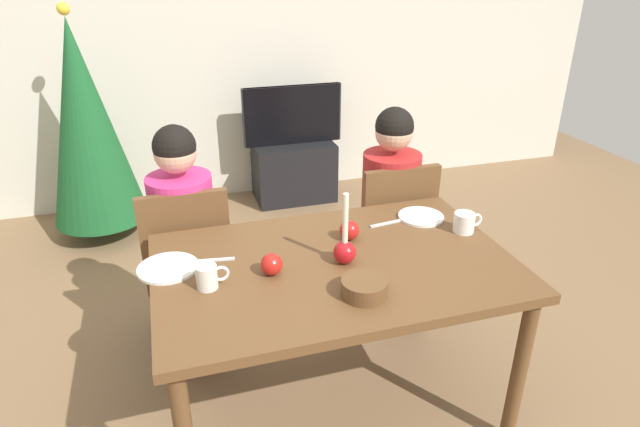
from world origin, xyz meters
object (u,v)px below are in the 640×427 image
(tv, at_px, (293,115))
(apple_by_left_plate, at_px, (349,230))
(chair_left, at_px, (188,259))
(bowl_walnuts, at_px, (364,288))
(plate_right, at_px, (421,217))
(mug_right, at_px, (465,222))
(apple_near_candle, at_px, (272,264))
(person_right_child, at_px, (389,218))
(person_left_child, at_px, (187,246))
(christmas_tree, at_px, (86,124))
(chair_right, at_px, (391,230))
(dining_table, at_px, (335,280))
(mug_left, at_px, (208,277))
(candle_centerpiece, at_px, (345,248))
(plate_left, at_px, (168,268))
(tv_stand, at_px, (294,171))

(tv, bearing_deg, apple_by_left_plate, -97.83)
(chair_left, height_order, bowl_walnuts, chair_left)
(plate_right, xyz_separation_m, mug_right, (0.12, -0.18, 0.04))
(chair_left, relative_size, mug_right, 6.75)
(mug_right, xyz_separation_m, apple_near_candle, (-0.88, -0.10, -0.00))
(person_right_child, distance_m, apple_near_candle, 1.04)
(person_left_child, xyz_separation_m, christmas_tree, (-0.53, 1.42, 0.25))
(chair_left, height_order, person_right_child, person_right_child)
(person_left_child, bearing_deg, apple_near_candle, -66.25)
(chair_right, height_order, apple_near_candle, chair_right)
(dining_table, xyz_separation_m, person_right_child, (0.52, 0.64, -0.10))
(person_left_child, distance_m, christmas_tree, 1.54)
(person_right_child, bearing_deg, chair_left, -178.25)
(mug_left, distance_m, bowl_walnuts, 0.56)
(person_left_child, height_order, candle_centerpiece, person_left_child)
(plate_left, height_order, apple_near_candle, apple_near_candle)
(plate_right, bearing_deg, chair_right, 87.23)
(dining_table, bearing_deg, chair_left, 131.77)
(tv_stand, height_order, plate_left, plate_left)
(person_right_child, relative_size, mug_right, 8.79)
(christmas_tree, distance_m, plate_left, 1.98)
(tv_stand, relative_size, candle_centerpiece, 2.18)
(person_right_child, bearing_deg, mug_right, -79.61)
(christmas_tree, relative_size, mug_left, 13.13)
(tv, xyz_separation_m, apple_by_left_plate, (-0.29, -2.14, 0.08))
(tv_stand, bearing_deg, tv, 90.00)
(tv_stand, distance_m, tv, 0.47)
(candle_centerpiece, bearing_deg, tv, 80.75)
(candle_centerpiece, distance_m, mug_left, 0.53)
(christmas_tree, relative_size, apple_by_left_plate, 18.80)
(chair_right, bearing_deg, tv, 93.63)
(chair_left, bearing_deg, tv, 60.58)
(mug_right, height_order, bowl_walnuts, mug_right)
(chair_right, height_order, tv_stand, chair_right)
(dining_table, relative_size, christmas_tree, 0.88)
(tv, distance_m, mug_right, 2.23)
(chair_left, xyz_separation_m, person_left_child, (0.00, 0.03, 0.06))
(candle_centerpiece, distance_m, apple_by_left_plate, 0.20)
(chair_left, bearing_deg, tv_stand, 60.57)
(person_left_child, xyz_separation_m, person_right_child, (1.06, 0.00, 0.00))
(person_right_child, distance_m, plate_left, 1.27)
(tv, height_order, apple_near_candle, tv)
(dining_table, xyz_separation_m, chair_left, (-0.54, 0.61, -0.15))
(dining_table, bearing_deg, plate_left, 167.92)
(chair_right, bearing_deg, mug_left, -147.54)
(apple_near_candle, bearing_deg, plate_left, 158.37)
(tv, relative_size, plate_right, 3.79)
(chair_right, height_order, tv, tv)
(christmas_tree, bearing_deg, plate_right, -48.93)
(mug_left, bearing_deg, plate_right, 16.58)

